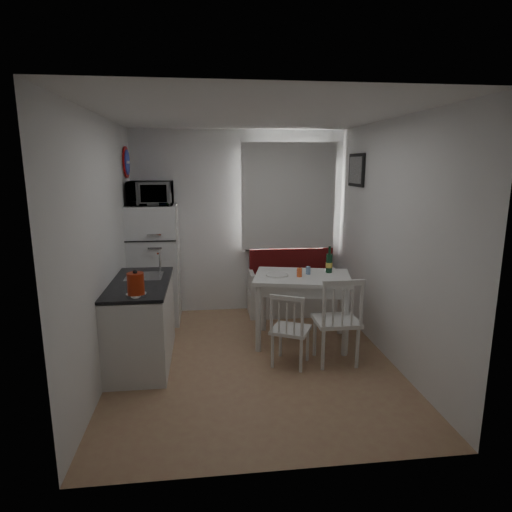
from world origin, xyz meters
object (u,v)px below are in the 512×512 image
at_px(kitchen_counter, 142,321).
at_px(microwave, 151,193).
at_px(wine_bottle, 329,259).
at_px(chair_right, 340,312).
at_px(kettle, 136,284).
at_px(chair_left, 292,323).
at_px(bench, 293,292).
at_px(fridge, 155,264).
at_px(dining_table, 302,283).

bearing_deg(kitchen_counter, microwave, 89.06).
distance_m(kitchen_counter, wine_bottle, 2.29).
relative_size(chair_right, wine_bottle, 1.62).
bearing_deg(microwave, kettle, -89.01).
bearing_deg(microwave, chair_left, -44.79).
bearing_deg(kitchen_counter, wine_bottle, 10.07).
height_order(bench, wine_bottle, wine_bottle).
height_order(chair_left, fridge, fridge).
xyz_separation_m(bench, kettle, (-1.90, -1.89, 0.72)).
height_order(bench, kettle, kettle).
bearing_deg(dining_table, microwave, 166.87).
relative_size(kitchen_counter, dining_table, 1.04).
xyz_separation_m(dining_table, kettle, (-1.79, -0.82, 0.28)).
bearing_deg(bench, dining_table, -95.91).
relative_size(chair_left, kettle, 2.04).
relative_size(bench, chair_right, 2.45).
height_order(chair_left, kettle, kettle).
distance_m(chair_right, microwave, 2.85).
relative_size(dining_table, wine_bottle, 3.91).
bearing_deg(kitchen_counter, chair_left, -12.93).
bearing_deg(fridge, bench, 3.26).
height_order(chair_left, chair_right, chair_right).
bearing_deg(wine_bottle, chair_left, -128.51).
relative_size(microwave, kettle, 2.24).
distance_m(dining_table, microwave, 2.27).
height_order(kitchen_counter, kettle, kitchen_counter).
height_order(dining_table, kettle, kettle).
height_order(fridge, kettle, fridge).
relative_size(chair_left, microwave, 0.91).
bearing_deg(kettle, wine_bottle, 23.36).
relative_size(kitchen_counter, chair_right, 2.51).
bearing_deg(fridge, dining_table, -27.69).
distance_m(bench, wine_bottle, 1.21).
bearing_deg(kettle, chair_left, 6.32).
distance_m(bench, chair_left, 1.77).
relative_size(fridge, microwave, 2.84).
bearing_deg(dining_table, chair_right, -56.25).
height_order(kitchen_counter, wine_bottle, same).
xyz_separation_m(chair_left, wine_bottle, (0.60, 0.75, 0.49)).
bearing_deg(chair_right, microwave, 143.05).
bearing_deg(chair_right, chair_left, 178.43).
height_order(fridge, wine_bottle, fridge).
height_order(dining_table, fridge, fridge).
bearing_deg(chair_left, kitchen_counter, -166.11).
xyz_separation_m(dining_table, fridge, (-1.82, 0.96, 0.06)).
bearing_deg(fridge, chair_right, -38.14).
distance_m(dining_table, chair_right, 0.73).
xyz_separation_m(chair_left, chair_right, (0.50, -0.02, 0.10)).
xyz_separation_m(kitchen_counter, chair_left, (1.59, -0.37, 0.05)).
distance_m(dining_table, fridge, 2.06).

